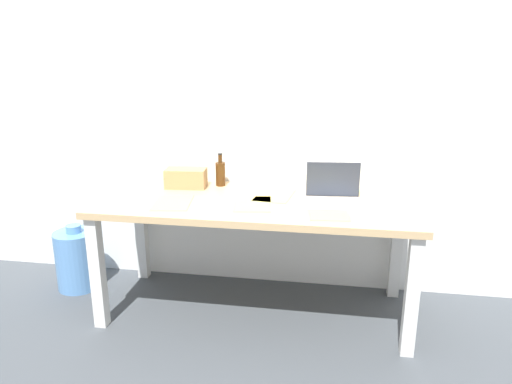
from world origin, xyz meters
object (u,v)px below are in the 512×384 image
(beer_bottle, at_px, (220,173))
(computer_mouse, at_px, (354,190))
(laptop_right, at_px, (333,194))
(desk, at_px, (256,214))
(cardboard_box, at_px, (186,178))
(water_cooler_jug, at_px, (77,259))

(beer_bottle, distance_m, computer_mouse, 0.87)
(laptop_right, xyz_separation_m, beer_bottle, (-0.74, 0.26, 0.03))
(desk, height_order, beer_bottle, beer_bottle)
(laptop_right, height_order, cardboard_box, laptop_right)
(water_cooler_jug, bearing_deg, computer_mouse, 4.93)
(desk, relative_size, water_cooler_jug, 4.13)
(laptop_right, height_order, water_cooler_jug, laptop_right)
(laptop_right, bearing_deg, cardboard_box, 169.08)
(computer_mouse, distance_m, water_cooler_jug, 1.94)
(desk, bearing_deg, laptop_right, 2.81)
(desk, bearing_deg, cardboard_box, 157.48)
(desk, xyz_separation_m, laptop_right, (0.45, 0.02, 0.14))
(beer_bottle, xyz_separation_m, computer_mouse, (0.87, -0.02, -0.07))
(beer_bottle, height_order, cardboard_box, beer_bottle)
(computer_mouse, bearing_deg, water_cooler_jug, 168.23)
(cardboard_box, bearing_deg, computer_mouse, 3.02)
(beer_bottle, distance_m, water_cooler_jug, 1.17)
(laptop_right, xyz_separation_m, water_cooler_jug, (-1.72, 0.08, -0.58))
(beer_bottle, relative_size, cardboard_box, 0.84)
(desk, xyz_separation_m, beer_bottle, (-0.28, 0.28, 0.17))
(computer_mouse, distance_m, cardboard_box, 1.08)
(laptop_right, xyz_separation_m, cardboard_box, (-0.95, 0.18, 0.01))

